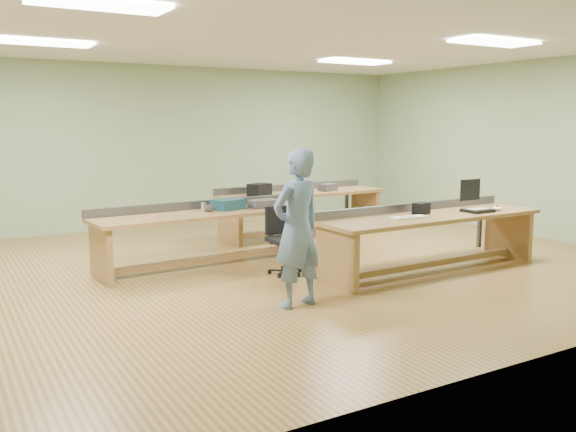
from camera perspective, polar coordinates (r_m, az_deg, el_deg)
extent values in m
plane|color=#A17D3D|center=(8.35, -1.73, -4.74)|extent=(10.00, 10.00, 0.00)
plane|color=silver|center=(8.19, -1.83, 16.13)|extent=(10.00, 10.00, 0.00)
cube|color=#8FA980|center=(11.80, -11.17, 6.42)|extent=(10.00, 0.04, 3.00)
cube|color=#8FA980|center=(5.01, 20.71, 3.07)|extent=(10.00, 0.04, 3.00)
cube|color=#8FA980|center=(11.40, 21.01, 5.93)|extent=(0.04, 8.00, 3.00)
cube|color=white|center=(5.89, -17.19, 18.38)|extent=(1.20, 0.50, 0.03)
cube|color=white|center=(8.80, -21.84, 14.82)|extent=(1.20, 0.50, 0.03)
cube|color=white|center=(8.57, 18.78, 15.15)|extent=(1.20, 0.50, 0.03)
cube|color=white|center=(10.78, 6.31, 14.14)|extent=(1.20, 0.50, 0.03)
cube|color=#A47045|center=(8.19, 13.32, -0.06)|extent=(3.29, 0.95, 0.05)
cube|color=#A47045|center=(7.27, 4.59, -3.96)|extent=(0.10, 0.77, 0.70)
cube|color=#A47045|center=(9.39, 19.90, -1.57)|extent=(0.10, 0.77, 0.70)
cube|color=#A47045|center=(8.31, 13.17, -4.33)|extent=(2.97, 0.17, 0.08)
cube|color=#4D5054|center=(8.46, 11.45, 0.82)|extent=(3.27, 0.16, 0.11)
cube|color=#A47045|center=(8.28, -7.73, 0.18)|extent=(3.10, 1.00, 0.05)
cube|color=#A47045|center=(7.83, -17.10, -3.41)|extent=(0.12, 0.72, 0.70)
cube|color=#A47045|center=(9.05, 0.45, -1.42)|extent=(0.12, 0.72, 0.70)
cube|color=#A47045|center=(8.39, -7.64, -4.04)|extent=(2.76, 0.27, 0.08)
cube|color=#4D5054|center=(8.59, -8.83, 1.01)|extent=(3.05, 0.27, 0.11)
cube|color=#A47045|center=(10.59, 1.38, 2.12)|extent=(3.10, 0.98, 0.05)
cube|color=#A47045|center=(9.91, -5.43, -0.56)|extent=(0.12, 0.72, 0.70)
cube|color=#A47045|center=(11.51, 7.23, 0.71)|extent=(0.12, 0.72, 0.70)
cube|color=#A47045|center=(10.68, 1.37, -1.21)|extent=(2.76, 0.25, 0.08)
cube|color=#4D5054|center=(10.89, 0.28, 2.73)|extent=(3.06, 0.24, 0.11)
imported|color=#6A7EAD|center=(6.41, 0.86, -1.17)|extent=(0.68, 0.51, 1.69)
cube|color=black|center=(8.61, 17.31, 0.49)|extent=(0.37, 0.30, 0.04)
cube|color=black|center=(8.67, 16.68, 2.37)|extent=(0.37, 0.02, 0.29)
cube|color=silver|center=(7.79, 11.24, -0.15)|extent=(0.50, 0.20, 0.03)
ellipsoid|color=white|center=(8.83, 19.00, 0.69)|extent=(0.16, 0.18, 0.06)
cube|color=black|center=(8.20, 12.36, 0.69)|extent=(0.25, 0.19, 0.15)
cylinder|color=black|center=(7.88, -0.19, -3.94)|extent=(0.06, 0.06, 0.43)
cube|color=black|center=(7.83, -0.19, -2.27)|extent=(0.43, 0.43, 0.06)
cube|color=black|center=(7.96, -0.84, -0.37)|extent=(0.39, 0.07, 0.37)
cylinder|color=black|center=(7.92, -0.19, -5.26)|extent=(0.49, 0.49, 0.06)
cube|color=#143841|center=(8.51, -5.64, 1.11)|extent=(0.48, 0.41, 0.14)
cube|color=#373739|center=(8.67, -2.30, 1.17)|extent=(0.40, 0.26, 0.11)
imported|color=#373739|center=(8.31, -7.45, 0.74)|extent=(0.13, 0.13, 0.10)
cylinder|color=white|center=(8.35, -7.92, 0.85)|extent=(0.08, 0.08, 0.12)
cube|color=black|center=(10.04, -2.69, 2.47)|extent=(0.42, 0.36, 0.20)
cube|color=#373739|center=(10.79, 3.74, 2.69)|extent=(0.36, 0.30, 0.12)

